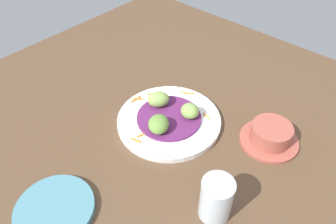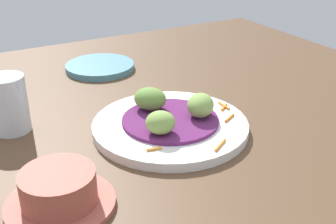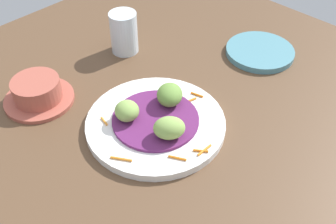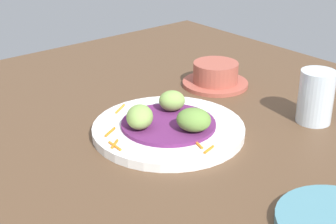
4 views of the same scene
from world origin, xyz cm
name	(u,v)px [view 3 (image 3 of 4)]	position (x,y,z in cm)	size (l,w,h in cm)	color
table_surface	(168,136)	(0.00, 0.00, 1.00)	(110.00, 110.00, 2.00)	brown
main_plate	(156,124)	(-0.55, 2.51, 2.74)	(25.15, 25.15, 1.47)	white
cabbage_bed	(155,119)	(-0.55, 2.51, 3.78)	(15.60, 15.60, 0.61)	#60235B
carrot_garnish	(171,134)	(-1.16, -1.82, 3.67)	(22.36, 19.28, 0.40)	orange
guac_scoop_left	(169,128)	(-1.97, -2.25, 5.95)	(5.41, 4.27, 3.72)	#84A851
guac_scoop_center	(170,95)	(4.29, 3.66, 5.93)	(5.48, 4.72, 3.69)	olive
guac_scoop_right	(127,111)	(-3.96, 6.13, 5.81)	(4.31, 4.50, 3.44)	#84A851
side_plate_small	(260,52)	(31.77, 2.17, 2.67)	(15.07, 15.07, 1.33)	teal
terracotta_bowl	(38,92)	(-11.21, 23.80, 4.11)	(13.41, 13.41, 4.86)	#A85142
water_glass	(124,33)	(11.90, 24.86, 6.63)	(6.01, 6.01, 9.27)	silver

